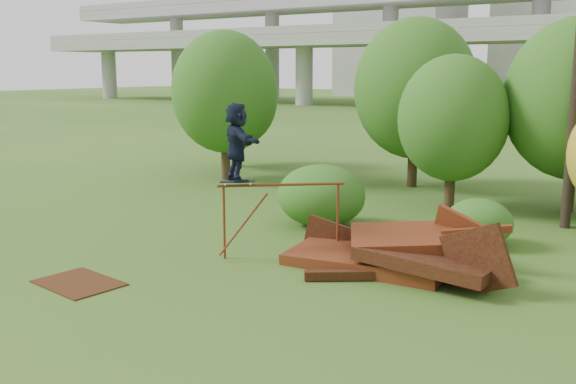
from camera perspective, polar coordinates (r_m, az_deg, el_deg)
The scene contains 14 objects.
ground at distance 13.67m, azimuth -1.77°, elevation -8.28°, with size 240.00×240.00×0.00m, color #2D5116.
scrap_pile at distance 14.84m, azimuth 9.62°, elevation -5.41°, with size 5.53×3.52×1.85m.
grind_rail at distance 15.37m, azimuth -0.58°, elevation -0.99°, with size 2.38×2.02×1.80m.
skateboard at distance 15.19m, azimuth -4.51°, elevation 0.93°, with size 0.77×0.70×0.09m.
skater at distance 15.06m, azimuth -4.57°, elevation 4.45°, with size 1.71×0.54×1.84m, color black.
flat_plate at distance 14.46m, azimuth -18.10°, elevation -7.69°, with size 1.80×1.28×0.03m, color #3C1E0C.
tree_0 at distance 26.38m, azimuth -5.66°, elevation 8.83°, with size 4.29×4.29×6.06m.
tree_1 at distance 25.00m, azimuth 11.24°, elevation 8.99°, with size 4.62×4.62×6.42m.
tree_2 at distance 21.29m, azimuth 14.44°, elevation 6.35°, with size 3.53×3.53×4.97m.
tree_3 at distance 22.01m, azimuth 24.26°, elevation 7.54°, with size 4.40×4.40×6.11m.
tree_6 at distance 29.98m, azimuth -4.63°, elevation 8.22°, with size 3.81×3.81×5.33m.
shrub_left at distance 18.51m, azimuth 2.96°, elevation -0.32°, with size 2.60×2.40×1.80m, color #2A5617.
shrub_right at distance 17.25m, azimuth 16.62°, elevation -2.57°, with size 1.72×1.58×1.22m, color #2A5617.
building_right at distance 115.40m, azimuth 21.95°, elevation 14.81°, with size 14.00×14.00×28.00m, color #9E9E99.
Camera 1 is at (7.38, -10.60, 4.47)m, focal length 40.00 mm.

